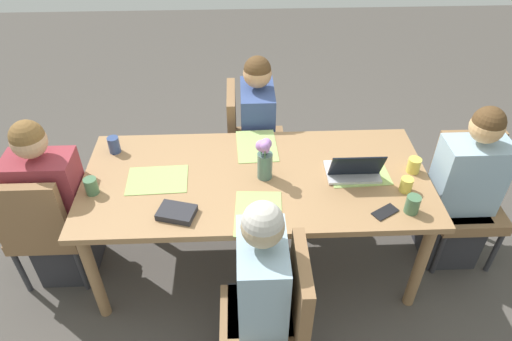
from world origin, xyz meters
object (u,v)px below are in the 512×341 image
object	(u,v)px
chair_head_right_left_near	(43,224)
dining_table	(256,186)
chair_head_left_left_far	(464,191)
coffee_mug_near_left	(413,204)
phone_black	(385,212)
chair_near_right_near	(247,137)
flower_vase	(265,157)
coffee_mug_centre_left	(414,165)
coffee_mug_near_right	(406,185)
person_near_right_near	(257,138)
book_blue_cover	(177,212)
person_head_left_left_far	(461,196)
laptop_head_left_left_far	(353,170)
person_far_left_mid	(261,300)
chair_far_left_mid	(276,312)
person_head_right_left_near	(56,212)
coffee_mug_centre_right	(114,145)
coffee_mug_far_left	(91,186)

from	to	relation	value
chair_head_right_left_near	dining_table	bearing A→B (deg)	-176.26
chair_head_right_left_near	chair_head_left_left_far	distance (m)	2.73
coffee_mug_near_left	phone_black	xyz separation A→B (m)	(0.14, 0.00, -0.05)
chair_near_right_near	chair_head_right_left_near	bearing A→B (deg)	34.58
flower_vase	coffee_mug_centre_left	bearing A→B (deg)	-178.80
dining_table	coffee_mug_near_right	xyz separation A→B (m)	(-0.87, 0.16, 0.12)
chair_near_right_near	coffee_mug_centre_left	world-z (taller)	chair_near_right_near
person_near_right_near	book_blue_cover	distance (m)	1.19
person_head_left_left_far	laptop_head_left_left_far	xyz separation A→B (m)	(0.75, 0.04, 0.27)
coffee_mug_centre_left	flower_vase	bearing A→B (deg)	1.20
flower_vase	phone_black	size ratio (longest dim) A/B	1.91
chair_near_right_near	person_far_left_mid	bearing A→B (deg)	91.15
chair_near_right_near	book_blue_cover	size ratio (longest dim) A/B	4.50
dining_table	laptop_head_left_left_far	xyz separation A→B (m)	(-0.59, 0.01, 0.12)
dining_table	coffee_mug_near_right	bearing A→B (deg)	169.59
dining_table	chair_far_left_mid	xyz separation A→B (m)	(-0.07, 0.78, -0.18)
person_near_right_near	book_blue_cover	bearing A→B (deg)	65.03
chair_near_right_near	person_head_left_left_far	bearing A→B (deg)	150.59
coffee_mug_near_left	person_head_right_left_near	bearing A→B (deg)	-8.72
chair_head_right_left_near	flower_vase	xyz separation A→B (m)	(-1.37, -0.08, 0.41)
coffee_mug_centre_right	book_blue_cover	xyz separation A→B (m)	(-0.45, 0.60, -0.04)
person_near_right_near	coffee_mug_near_left	bearing A→B (deg)	126.86
coffee_mug_centre_right	book_blue_cover	world-z (taller)	coffee_mug_centre_right
person_head_left_left_far	coffee_mug_centre_right	xyz separation A→B (m)	(2.25, -0.27, 0.29)
chair_head_right_left_near	coffee_mug_near_left	world-z (taller)	chair_head_right_left_near
phone_black	chair_far_left_mid	bearing A→B (deg)	3.50
dining_table	person_head_left_left_far	xyz separation A→B (m)	(-1.34, -0.03, -0.16)
person_near_right_near	laptop_head_left_left_far	xyz separation A→B (m)	(-0.55, 0.75, 0.27)
chair_head_left_left_far	coffee_mug_near_right	size ratio (longest dim) A/B	10.26
person_head_left_left_far	book_blue_cover	distance (m)	1.84
chair_far_left_mid	person_near_right_near	distance (m)	1.52
chair_near_right_near	coffee_mug_centre_left	bearing A→B (deg)	141.79
flower_vase	phone_black	distance (m)	0.75
chair_head_left_left_far	book_blue_cover	world-z (taller)	chair_head_left_left_far
person_head_right_left_near	person_far_left_mid	bearing A→B (deg)	150.72
chair_near_right_near	book_blue_cover	xyz separation A→B (m)	(0.42, 1.11, 0.28)
person_head_right_left_near	person_head_left_left_far	bearing A→B (deg)	-179.17
flower_vase	coffee_mug_near_right	distance (m)	0.84
dining_table	coffee_mug_far_left	world-z (taller)	coffee_mug_far_left
person_head_left_left_far	coffee_mug_near_right	xyz separation A→B (m)	(0.47, 0.19, 0.28)
chair_near_right_near	dining_table	bearing A→B (deg)	92.46
coffee_mug_near_left	coffee_mug_near_right	distance (m)	0.18
coffee_mug_centre_left	phone_black	distance (m)	0.44
coffee_mug_centre_right	book_blue_cover	distance (m)	0.76
flower_vase	coffee_mug_near_right	bearing A→B (deg)	169.29
chair_far_left_mid	coffee_mug_centre_left	distance (m)	1.23
flower_vase	book_blue_cover	bearing A→B (deg)	31.41
chair_far_left_mid	laptop_head_left_left_far	world-z (taller)	laptop_head_left_left_far
dining_table	coffee_mug_near_left	xyz separation A→B (m)	(-0.85, 0.34, 0.13)
coffee_mug_centre_left	coffee_mug_centre_right	world-z (taller)	coffee_mug_centre_right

